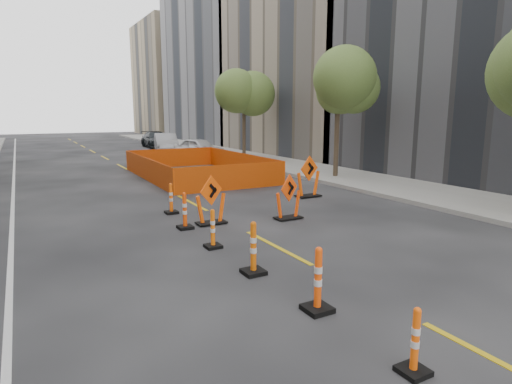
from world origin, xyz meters
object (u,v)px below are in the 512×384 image
channelizer_3 (318,279)px  parked_car_mid (166,143)px  parked_car_near (199,148)px  channelizer_6 (185,211)px  parked_car_far (156,139)px  chevron_sign_left (211,200)px  channelizer_2 (415,341)px  channelizer_4 (253,248)px  channelizer_5 (213,229)px  chevron_sign_center (288,197)px  chevron_sign_right (308,177)px  channelizer_7 (171,198)px

channelizer_3 → parked_car_mid: parked_car_mid is taller
parked_car_near → channelizer_6: bearing=-134.5°
parked_car_near → parked_car_far: bearing=68.8°
channelizer_3 → chevron_sign_left: 6.18m
channelizer_2 → channelizer_4: channelizer_4 is taller
chevron_sign_left → parked_car_mid: 23.64m
channelizer_6 → parked_car_mid: parked_car_mid is taller
channelizer_5 → chevron_sign_center: chevron_sign_center is taller
chevron_sign_right → parked_car_far: 26.64m
channelizer_2 → channelizer_3: 2.01m
channelizer_6 → parked_car_mid: bearing=74.1°
channelizer_4 → channelizer_5: (-0.04, 2.01, -0.07)m
chevron_sign_right → parked_car_near: 15.93m
channelizer_3 → parked_car_far: (7.19, 34.71, 0.18)m
channelizer_6 → parked_car_mid: size_ratio=0.22×
channelizer_6 → chevron_sign_left: 0.89m
chevron_sign_center → parked_car_near: size_ratio=0.34×
channelizer_2 → channelizer_6: (-0.20, 8.04, 0.07)m
channelizer_6 → parked_car_near: parked_car_near is taller
channelizer_6 → parked_car_far: bearing=75.6°
channelizer_6 → chevron_sign_left: bearing=7.5°
channelizer_2 → channelizer_6: channelizer_6 is taller
chevron_sign_left → chevron_sign_center: (2.36, -0.60, -0.02)m
parked_car_mid → channelizer_5: bearing=-92.0°
channelizer_2 → channelizer_6: bearing=91.5°
channelizer_4 → channelizer_6: channelizer_4 is taller
channelizer_2 → channelizer_7: 10.05m
chevron_sign_left → parked_car_far: (6.51, 28.57, 0.01)m
chevron_sign_left → parked_car_near: (6.62, 17.82, -0.02)m
channelizer_6 → channelizer_5: bearing=-89.8°
channelizer_6 → chevron_sign_right: (5.84, 2.09, 0.29)m
chevron_sign_right → parked_car_mid: chevron_sign_right is taller
channelizer_2 → parked_car_far: 37.42m
chevron_sign_left → chevron_sign_right: bearing=-0.6°
chevron_sign_left → parked_car_near: size_ratio=0.35×
channelizer_4 → channelizer_7: 6.03m
chevron_sign_center → chevron_sign_right: 3.67m
chevron_sign_center → channelizer_5: bearing=-177.6°
chevron_sign_center → parked_car_near: (4.27, 18.42, 0.01)m
channelizer_2 → channelizer_7: size_ratio=0.89×
parked_car_near → parked_car_mid: (-0.90, 5.12, 0.07)m
channelizer_3 → chevron_sign_center: (3.03, 5.54, 0.15)m
chevron_sign_center → channelizer_2: bearing=-134.7°
channelizer_7 → channelizer_5: bearing=-93.3°
chevron_sign_center → chevron_sign_right: size_ratio=0.87×
channelizer_4 → chevron_sign_center: chevron_sign_center is taller
chevron_sign_left → chevron_sign_right: 5.35m
channelizer_5 → parked_car_mid: parked_car_mid is taller
chevron_sign_right → channelizer_5: bearing=-158.9°
parked_car_far → chevron_sign_right: bearing=-91.1°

